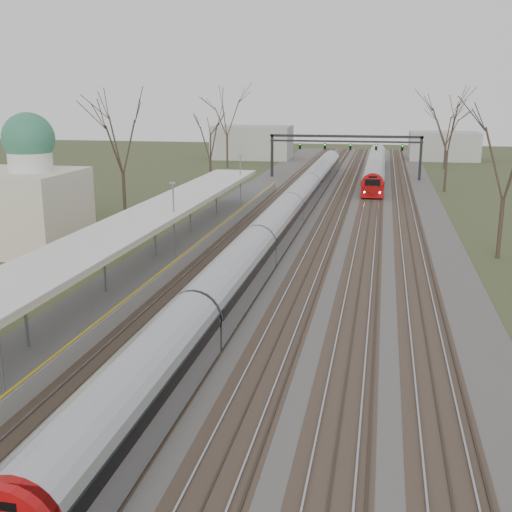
{
  "coord_description": "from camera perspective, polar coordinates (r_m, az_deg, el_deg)",
  "views": [
    {
      "loc": [
        5.59,
        -5.39,
        11.57
      ],
      "look_at": [
        -1.76,
        31.68,
        2.0
      ],
      "focal_mm": 45.0,
      "sensor_mm": 36.0,
      "label": 1
    }
  ],
  "objects": [
    {
      "name": "track_bed",
      "position": [
        61.71,
        6.07,
        3.38
      ],
      "size": [
        24.0,
        160.0,
        0.22
      ],
      "color": "#474442",
      "rests_on": "ground"
    },
    {
      "name": "tree_east_far",
      "position": [
        48.32,
        21.41,
        8.16
      ],
      "size": [
        5.0,
        5.0,
        10.3
      ],
      "color": "#2D231C",
      "rests_on": "ground"
    },
    {
      "name": "dome_building",
      "position": [
        51.86,
        -20.78,
        4.58
      ],
      "size": [
        10.0,
        8.0,
        10.3
      ],
      "color": "beige",
      "rests_on": "ground"
    },
    {
      "name": "train_near",
      "position": [
        57.53,
        2.96,
        4.09
      ],
      "size": [
        2.62,
        90.21,
        3.05
      ],
      "color": "#9EA0A7",
      "rests_on": "ground"
    },
    {
      "name": "tree_west_far",
      "position": [
        58.08,
        -11.9,
        10.41
      ],
      "size": [
        5.5,
        5.5,
        11.33
      ],
      "color": "#2D231C",
      "rests_on": "ground"
    },
    {
      "name": "train_far",
      "position": [
        94.92,
        10.59,
        7.87
      ],
      "size": [
        2.62,
        45.21,
        3.05
      ],
      "color": "#9EA0A7",
      "rests_on": "ground"
    },
    {
      "name": "platform",
      "position": [
        46.65,
        -7.42,
        0.36
      ],
      "size": [
        3.5,
        69.0,
        1.0
      ],
      "primitive_type": "cube",
      "color": "#9E9B93",
      "rests_on": "ground"
    },
    {
      "name": "signal_gantry",
      "position": [
        90.78,
        7.95,
        9.87
      ],
      "size": [
        21.0,
        0.59,
        6.08
      ],
      "color": "black",
      "rests_on": "ground"
    },
    {
      "name": "canopy",
      "position": [
        41.78,
        -9.52,
        3.47
      ],
      "size": [
        4.1,
        50.0,
        3.11
      ],
      "color": "slate",
      "rests_on": "platform"
    }
  ]
}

